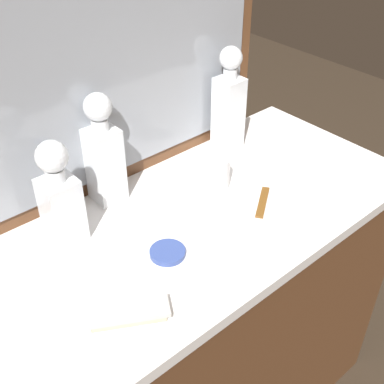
{
  "coord_description": "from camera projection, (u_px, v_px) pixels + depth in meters",
  "views": [
    {
      "loc": [
        -0.63,
        -0.73,
        1.65
      ],
      "look_at": [
        0.0,
        0.0,
        0.94
      ],
      "focal_mm": 46.85,
      "sensor_mm": 36.0,
      "label": 1
    }
  ],
  "objects": [
    {
      "name": "crystal_tumbler_left",
      "position": [
        215.0,
        173.0,
        1.33
      ],
      "size": [
        0.08,
        0.08,
        0.09
      ],
      "color": "white",
      "rests_on": "dresser"
    },
    {
      "name": "crystal_decanter_rear",
      "position": [
        61.0,
        202.0,
        1.12
      ],
      "size": [
        0.08,
        0.08,
        0.26
      ],
      "color": "white",
      "rests_on": "dresser"
    },
    {
      "name": "crystal_decanter_far_left",
      "position": [
        104.0,
        159.0,
        1.24
      ],
      "size": [
        0.08,
        0.08,
        0.3
      ],
      "color": "white",
      "rests_on": "dresser"
    },
    {
      "name": "silver_brush_front",
      "position": [
        128.0,
        313.0,
        0.98
      ],
      "size": [
        0.17,
        0.13,
        0.02
      ],
      "color": "#B7A88C",
      "rests_on": "dresser"
    },
    {
      "name": "dresser",
      "position": [
        192.0,
        329.0,
        1.5
      ],
      "size": [
        1.22,
        0.56,
        0.86
      ],
      "color": "brown",
      "rests_on": "ground_plane"
    },
    {
      "name": "dresser_mirror",
      "position": [
        121.0,
        55.0,
        1.2
      ],
      "size": [
        0.89,
        0.03,
        0.69
      ],
      "color": "brown",
      "rests_on": "dresser"
    },
    {
      "name": "porcelain_dish",
      "position": [
        168.0,
        252.0,
        1.13
      ],
      "size": [
        0.08,
        0.08,
        0.01
      ],
      "color": "#33478C",
      "rests_on": "dresser"
    },
    {
      "name": "crystal_decanter_right",
      "position": [
        229.0,
        108.0,
        1.44
      ],
      "size": [
        0.07,
        0.07,
        0.31
      ],
      "color": "white",
      "rests_on": "dresser"
    },
    {
      "name": "tortoiseshell_comb",
      "position": [
        263.0,
        202.0,
        1.29
      ],
      "size": [
        0.12,
        0.09,
        0.01
      ],
      "color": "brown",
      "rests_on": "dresser"
    }
  ]
}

